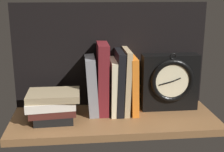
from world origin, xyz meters
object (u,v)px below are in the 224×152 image
at_px(book_orange_pandolfini, 132,84).
at_px(book_black_skeptic, 119,82).
at_px(book_cream_twain, 112,86).
at_px(framed_clock, 170,82).
at_px(book_stack_side, 52,105).
at_px(book_gray_chess, 92,85).
at_px(book_tan_shortstories, 126,81).
at_px(book_maroon_dawkins, 103,79).

bearing_deg(book_orange_pandolfini, book_black_skeptic, -180.00).
relative_size(book_cream_twain, book_black_skeptic, 0.86).
relative_size(framed_clock, book_stack_side, 1.16).
distance_m(book_gray_chess, book_stack_side, 0.16).
bearing_deg(framed_clock, book_tan_shortstories, -179.28).
height_order(book_cream_twain, book_orange_pandolfini, book_orange_pandolfini).
height_order(book_maroon_dawkins, book_orange_pandolfini, book_maroon_dawkins).
bearing_deg(book_maroon_dawkins, book_stack_side, -163.14).
distance_m(book_tan_shortstories, book_stack_side, 0.28).
bearing_deg(book_cream_twain, framed_clock, 0.55).
height_order(book_tan_shortstories, framed_clock, book_tan_shortstories).
distance_m(book_gray_chess, book_maroon_dawkins, 0.05).
distance_m(book_cream_twain, book_black_skeptic, 0.03).
height_order(book_gray_chess, book_black_skeptic, book_black_skeptic).
distance_m(book_cream_twain, book_stack_side, 0.22).
bearing_deg(book_black_skeptic, book_orange_pandolfini, 0.00).
xyz_separation_m(book_cream_twain, book_stack_side, (-0.21, -0.05, -0.04)).
height_order(book_maroon_dawkins, book_tan_shortstories, book_maroon_dawkins).
relative_size(book_maroon_dawkins, framed_clock, 1.16).
relative_size(book_black_skeptic, framed_clock, 1.03).
xyz_separation_m(book_gray_chess, book_maroon_dawkins, (0.04, 0.00, 0.02)).
bearing_deg(book_gray_chess, book_cream_twain, 0.00).
xyz_separation_m(book_gray_chess, book_orange_pandolfini, (0.15, 0.00, 0.00)).
relative_size(book_maroon_dawkins, book_black_skeptic, 1.12).
bearing_deg(book_black_skeptic, book_cream_twain, 180.00).
bearing_deg(book_tan_shortstories, book_stack_side, -168.39).
height_order(book_black_skeptic, framed_clock, book_black_skeptic).
xyz_separation_m(book_maroon_dawkins, book_black_skeptic, (0.06, -0.00, -0.01)).
distance_m(book_black_skeptic, book_tan_shortstories, 0.03).
height_order(book_cream_twain, book_stack_side, book_cream_twain).
bearing_deg(book_stack_side, book_cream_twain, 14.34).
bearing_deg(book_maroon_dawkins, framed_clock, 0.48).
height_order(book_gray_chess, book_maroon_dawkins, book_maroon_dawkins).
height_order(book_black_skeptic, book_stack_side, book_black_skeptic).
bearing_deg(book_maroon_dawkins, book_black_skeptic, -0.00).
xyz_separation_m(book_maroon_dawkins, book_tan_shortstories, (0.08, 0.00, -0.01)).
height_order(book_cream_twain, book_black_skeptic, book_black_skeptic).
bearing_deg(book_cream_twain, book_black_skeptic, -0.00).
bearing_deg(book_gray_chess, book_orange_pandolfini, 0.00).
bearing_deg(book_orange_pandolfini, book_tan_shortstories, 180.00).
bearing_deg(book_tan_shortstories, book_cream_twain, -180.00).
bearing_deg(book_stack_side, book_maroon_dawkins, 16.86).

